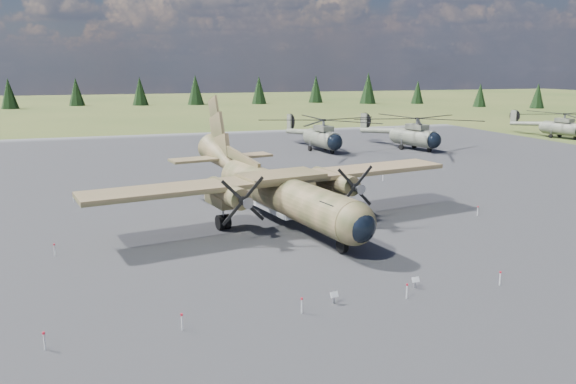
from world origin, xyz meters
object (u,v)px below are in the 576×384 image
object	(u,v)px
transport_plane	(275,185)
helicopter_near	(322,128)
helicopter_far	(562,120)
helicopter_mid	(414,127)

from	to	relation	value
transport_plane	helicopter_near	world-z (taller)	transport_plane
transport_plane	helicopter_far	bearing A→B (deg)	19.61
helicopter_mid	helicopter_far	size ratio (longest dim) A/B	1.13
transport_plane	helicopter_near	size ratio (longest dim) A/B	1.30
helicopter_near	transport_plane	bearing A→B (deg)	-124.40
transport_plane	helicopter_far	xyz separation A→B (m)	(64.49, 36.99, 0.24)
helicopter_near	helicopter_mid	distance (m)	14.19
helicopter_far	transport_plane	bearing A→B (deg)	-161.68
helicopter_near	helicopter_far	xyz separation A→B (m)	(46.55, 2.10, -0.30)
transport_plane	helicopter_mid	size ratio (longest dim) A/B	1.24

